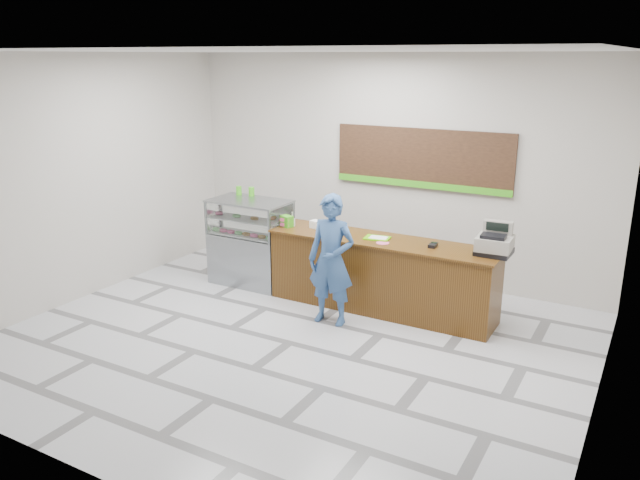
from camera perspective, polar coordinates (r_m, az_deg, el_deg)
The scene contains 16 objects.
floor at distance 7.91m, azimuth -2.83°, elevation -9.37°, with size 7.00×7.00×0.00m, color silver.
back_wall at distance 9.92m, azimuth 6.33°, elevation 6.57°, with size 7.00×7.00×0.00m, color beige.
ceiling at distance 7.11m, azimuth -3.24°, elevation 16.90°, with size 7.00×7.00×0.00m, color silver.
sales_counter at distance 8.74m, azimuth 5.62°, elevation -3.18°, with size 3.26×0.76×1.03m.
display_case at distance 9.74m, azimuth -6.37°, elevation -0.13°, with size 1.22×0.72×1.33m.
menu_board at distance 9.66m, azimuth 9.29°, elevation 7.28°, with size 2.80×0.06×0.90m.
cash_register at distance 8.18m, azimuth 15.70°, elevation -0.21°, with size 0.45×0.47×0.41m.
card_terminal at distance 8.33m, azimuth 10.28°, elevation -0.47°, with size 0.09×0.18×0.04m, color black.
serving_tray at distance 8.60m, azimuth 5.26°, elevation 0.19°, with size 0.37×0.29×0.02m.
napkin_box at distance 9.10m, azimuth -0.42°, elevation 1.46°, with size 0.13×0.13×0.11m, color white.
straw_cup at distance 9.19m, azimuth -2.53°, elevation 1.62°, with size 0.08×0.08×0.11m, color silver.
promo_box at distance 9.17m, azimuth -3.07°, elevation 1.73°, with size 0.18×0.12×0.16m, color green.
donut_decal at distance 8.41m, azimuth 5.75°, elevation -0.27°, with size 0.18×0.18×0.00m, color #F35A94.
green_cup_left at distance 9.96m, azimuth -7.43°, elevation 4.50°, with size 0.09×0.09×0.14m, color green.
green_cup_right at distance 9.85m, azimuth -6.28°, elevation 4.42°, with size 0.09×0.09×0.14m, color green.
customer at distance 8.17m, azimuth 1.05°, elevation -1.83°, with size 0.64×0.42×1.75m, color #315589.
Camera 1 is at (3.82, -6.00, 3.45)m, focal length 35.00 mm.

